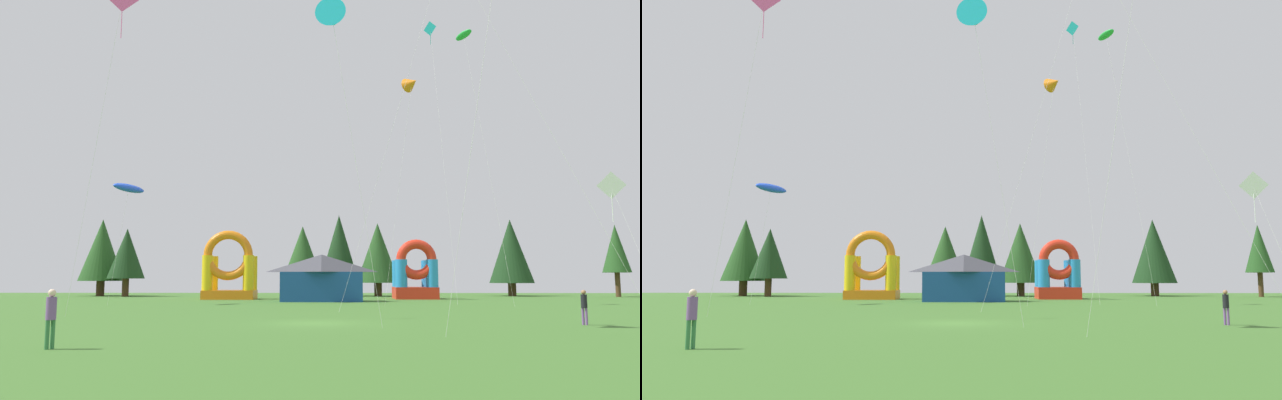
{
  "view_description": "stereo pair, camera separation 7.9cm",
  "coord_description": "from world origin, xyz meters",
  "views": [
    {
      "loc": [
        0.79,
        -29.17,
        2.08
      ],
      "look_at": [
        0.0,
        9.65,
        7.02
      ],
      "focal_mm": 34.61,
      "sensor_mm": 36.0,
      "label": 1
    },
    {
      "loc": [
        0.87,
        -29.17,
        2.08
      ],
      "look_at": [
        0.0,
        9.65,
        7.02
      ],
      "focal_mm": 34.61,
      "sensor_mm": 36.0,
      "label": 2
    }
  ],
  "objects": [
    {
      "name": "kite_cyan_delta",
      "position": [
        0.81,
        -2.21,
        13.91
      ],
      "size": [
        2.89,
        1.6,
        14.68
      ],
      "color": "#19B7CC",
      "rests_on": "ground_plane"
    },
    {
      "name": "tree_row_2",
      "position": [
        -2.62,
        41.07,
        5.15
      ],
      "size": [
        4.11,
        4.11,
        7.99
      ],
      "color": "#4C331E",
      "rests_on": "ground_plane"
    },
    {
      "name": "festival_tent",
      "position": [
        -0.22,
        27.57,
        2.12
      ],
      "size": [
        7.3,
        4.37,
        4.25
      ],
      "color": "#19478C",
      "rests_on": "ground_plane"
    },
    {
      "name": "ground_plane",
      "position": [
        0.0,
        0.0,
        0.0
      ],
      "size": [
        120.0,
        120.0,
        0.0
      ],
      "primitive_type": "plane",
      "color": "#3D6B28"
    },
    {
      "name": "kite_teal_diamond",
      "position": [
        10.33,
        27.79,
        25.59
      ],
      "size": [
        0.89,
        8.64,
        26.42
      ],
      "color": "#0C7F7A",
      "rests_on": "ground_plane"
    },
    {
      "name": "kite_orange_delta",
      "position": [
        7.39,
        20.5,
        18.17
      ],
      "size": [
        3.5,
        2.79,
        18.87
      ],
      "color": "orange",
      "rests_on": "ground_plane"
    },
    {
      "name": "person_left_edge",
      "position": [
        12.1,
        -0.89,
        0.93
      ],
      "size": [
        0.38,
        0.38,
        1.56
      ],
      "rotation": [
        0.0,
        0.0,
        2.41
      ],
      "color": "#724C8C",
      "rests_on": "ground_plane"
    },
    {
      "name": "kite_white_diamond",
      "position": [
        17.76,
        8.27,
        7.58
      ],
      "size": [
        2.03,
        3.05,
        8.21
      ],
      "color": "white",
      "rests_on": "ground_plane"
    },
    {
      "name": "kite_pink_diamond",
      "position": [
        -10.69,
        2.63,
        17.21
      ],
      "size": [
        3.66,
        2.1,
        17.92
      ],
      "color": "#EA599E",
      "rests_on": "ground_plane"
    },
    {
      "name": "kite_green_parafoil",
      "position": [
        12.03,
        21.4,
        22.6
      ],
      "size": [
        3.09,
        4.93,
        23.13
      ],
      "color": "green",
      "rests_on": "ground_plane"
    },
    {
      "name": "inflatable_red_slide",
      "position": [
        9.2,
        34.17,
        2.13
      ],
      "size": [
        4.27,
        4.5,
        5.97
      ],
      "color": "red",
      "rests_on": "ground_plane"
    },
    {
      "name": "tree_row_5",
      "position": [
        22.13,
        45.17,
        5.29
      ],
      "size": [
        5.2,
        5.2,
        9.12
      ],
      "color": "#4C331E",
      "rests_on": "ground_plane"
    },
    {
      "name": "inflatable_orange_dome",
      "position": [
        -9.57,
        32.75,
        2.58
      ],
      "size": [
        5.15,
        3.88,
        6.81
      ],
      "color": "orange",
      "rests_on": "ground_plane"
    },
    {
      "name": "kite_blue_parafoil",
      "position": [
        -15.93,
        20.52,
        9.42
      ],
      "size": [
        2.64,
        3.43,
        9.94
      ],
      "color": "blue",
      "rests_on": "ground_plane"
    },
    {
      "name": "tree_row_6",
      "position": [
        33.0,
        41.63,
        5.39
      ],
      "size": [
        3.08,
        3.08,
        8.17
      ],
      "color": "#4C331E",
      "rests_on": "ground_plane"
    },
    {
      "name": "person_midfield",
      "position": [
        -7.59,
        -10.74,
        1.05
      ],
      "size": [
        0.42,
        0.42,
        1.76
      ],
      "rotation": [
        0.0,
        0.0,
        0.91
      ],
      "color": "#33723F",
      "rests_on": "ground_plane"
    },
    {
      "name": "tree_row_3",
      "position": [
        1.57,
        44.63,
        5.76
      ],
      "size": [
        4.47,
        4.47,
        9.62
      ],
      "color": "#4C331E",
      "rests_on": "ground_plane"
    },
    {
      "name": "tree_row_4",
      "position": [
        6.12,
        43.87,
        5.04
      ],
      "size": [
        5.03,
        5.03,
        8.57
      ],
      "color": "#4C331E",
      "rests_on": "ground_plane"
    },
    {
      "name": "tree_row_0",
      "position": [
        -27.01,
        44.64,
        5.44
      ],
      "size": [
        5.28,
        5.28,
        9.19
      ],
      "color": "#4C331E",
      "rests_on": "ground_plane"
    },
    {
      "name": "tree_row_1",
      "position": [
        -23.17,
        42.19,
        4.91
      ],
      "size": [
        4.29,
        4.29,
        7.85
      ],
      "color": "#4C331E",
      "rests_on": "ground_plane"
    }
  ]
}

